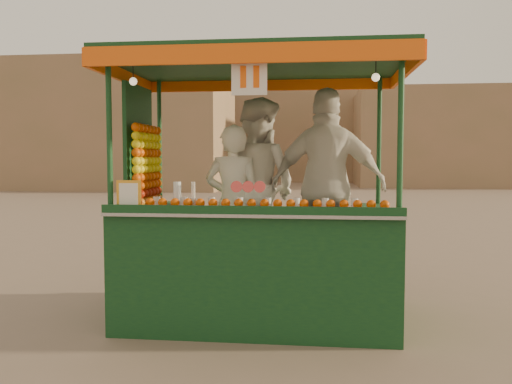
# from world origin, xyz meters

# --- Properties ---
(ground) EXTENTS (90.00, 90.00, 0.00)m
(ground) POSITION_xyz_m (0.00, 0.00, 0.00)
(ground) COLOR #725F51
(ground) RESTS_ON ground
(building_left) EXTENTS (10.00, 6.00, 6.00)m
(building_left) POSITION_xyz_m (-9.00, 20.00, 3.00)
(building_left) COLOR #946D54
(building_left) RESTS_ON ground
(building_right) EXTENTS (9.00, 6.00, 5.00)m
(building_right) POSITION_xyz_m (7.00, 24.00, 2.50)
(building_right) COLOR #946D54
(building_right) RESTS_ON ground
(building_center) EXTENTS (14.00, 7.00, 7.00)m
(building_center) POSITION_xyz_m (-2.00, 30.00, 3.50)
(building_center) COLOR #946D54
(building_center) RESTS_ON ground
(juice_cart) EXTENTS (2.69, 1.74, 2.44)m
(juice_cart) POSITION_xyz_m (-0.25, -0.28, 0.79)
(juice_cart) COLOR #0E351C
(juice_cart) RESTS_ON ground
(vendor_left) EXTENTS (0.58, 0.39, 1.56)m
(vendor_left) POSITION_xyz_m (-0.47, 0.07, 1.06)
(vendor_left) COLOR white
(vendor_left) RESTS_ON ground
(vendor_middle) EXTENTS (1.14, 1.09, 1.85)m
(vendor_middle) POSITION_xyz_m (-0.26, 0.35, 1.21)
(vendor_middle) COLOR silver
(vendor_middle) RESTS_ON ground
(vendor_right) EXTENTS (1.17, 0.59, 1.92)m
(vendor_right) POSITION_xyz_m (0.46, 0.12, 1.25)
(vendor_right) COLOR silver
(vendor_right) RESTS_ON ground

